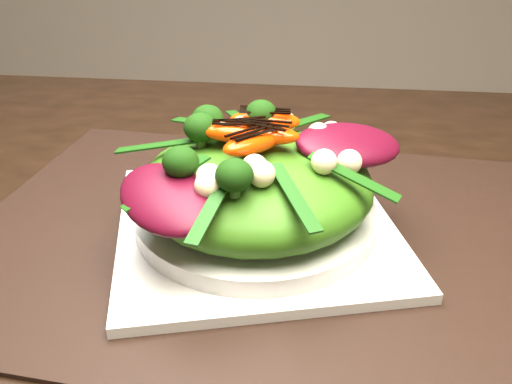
# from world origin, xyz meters

# --- Properties ---
(dining_table) EXTENTS (1.60, 0.90, 0.75)m
(dining_table) POSITION_xyz_m (0.00, 0.00, 0.73)
(dining_table) COLOR black
(dining_table) RESTS_ON floor
(placemat) EXTENTS (0.57, 0.45, 0.00)m
(placemat) POSITION_xyz_m (0.19, -0.01, 0.75)
(placemat) COLOR black
(placemat) RESTS_ON dining_table
(plate_base) EXTENTS (0.31, 0.31, 0.01)m
(plate_base) POSITION_xyz_m (0.19, -0.01, 0.76)
(plate_base) COLOR silver
(plate_base) RESTS_ON placemat
(salad_bowl) EXTENTS (0.29, 0.29, 0.02)m
(salad_bowl) POSITION_xyz_m (0.19, -0.01, 0.77)
(salad_bowl) COLOR silver
(salad_bowl) RESTS_ON plate_base
(lettuce_mound) EXTENTS (0.27, 0.27, 0.07)m
(lettuce_mound) POSITION_xyz_m (0.19, -0.01, 0.80)
(lettuce_mound) COLOR #386913
(lettuce_mound) RESTS_ON salad_bowl
(radicchio_leaf) EXTENTS (0.12, 0.10, 0.02)m
(radicchio_leaf) POSITION_xyz_m (0.27, 0.01, 0.84)
(radicchio_leaf) COLOR #3F0615
(radicchio_leaf) RESTS_ON lettuce_mound
(orange_segment) EXTENTS (0.07, 0.05, 0.02)m
(orange_segment) POSITION_xyz_m (0.18, 0.03, 0.85)
(orange_segment) COLOR #F23003
(orange_segment) RESTS_ON lettuce_mound
(broccoli_floret) EXTENTS (0.05, 0.05, 0.04)m
(broccoli_floret) POSITION_xyz_m (0.12, 0.01, 0.85)
(broccoli_floret) COLOR black
(broccoli_floret) RESTS_ON lettuce_mound
(macadamia_nut) EXTENTS (0.03, 0.03, 0.02)m
(macadamia_nut) POSITION_xyz_m (0.23, -0.04, 0.85)
(macadamia_nut) COLOR beige
(macadamia_nut) RESTS_ON lettuce_mound
(balsamic_drizzle) EXTENTS (0.04, 0.02, 0.00)m
(balsamic_drizzle) POSITION_xyz_m (0.18, 0.03, 0.86)
(balsamic_drizzle) COLOR black
(balsamic_drizzle) RESTS_ON orange_segment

